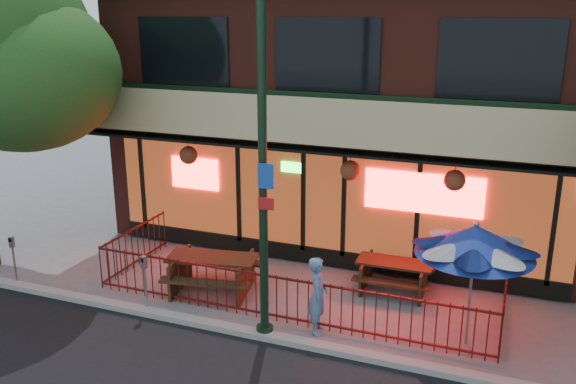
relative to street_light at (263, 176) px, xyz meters
name	(u,v)px	position (x,y,z in m)	size (l,w,h in m)	color
ground	(273,326)	(0.00, 0.40, -3.15)	(80.00, 80.00, 0.00)	gray
curb	(263,335)	(0.00, -0.10, -3.09)	(80.00, 0.25, 0.12)	#999993
restaurant_building	(368,77)	(0.00, 7.51, 0.98)	(12.96, 9.49, 8.05)	maroon
patio_fence	(282,286)	(0.00, 0.91, -2.52)	(8.44, 2.62, 1.00)	#4F1411
street_light	(263,176)	(0.00, 0.00, 0.00)	(0.43, 0.32, 7.00)	black
picnic_table_left	(212,268)	(-1.82, 1.35, -2.61)	(2.16, 1.81, 0.82)	#3F2917
picnic_table_right	(394,272)	(1.89, 2.80, -2.69)	(1.66, 1.29, 0.70)	#362513
patio_umbrella	(475,240)	(3.60, 1.10, -1.10)	(2.10, 2.10, 2.40)	gray
pedestrian	(318,295)	(0.88, 0.50, -2.38)	(0.56, 0.37, 1.54)	#537CA7
parking_meter_near	(145,274)	(-2.63, 0.00, -2.31)	(0.13, 0.12, 1.23)	#9CA0A4
parking_meter_far	(13,253)	(-6.06, 0.00, -2.35)	(0.13, 0.12, 1.18)	gray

